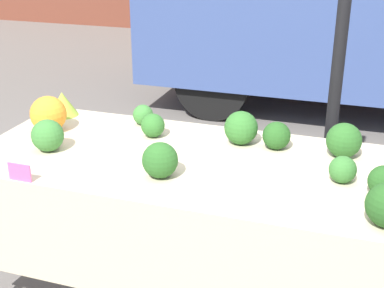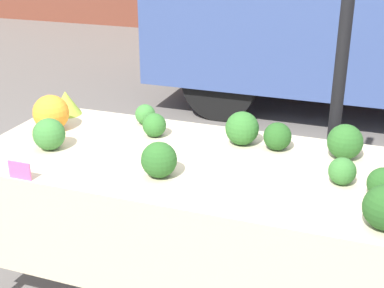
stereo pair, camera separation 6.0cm
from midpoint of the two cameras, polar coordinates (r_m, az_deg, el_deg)
The scene contains 14 objects.
tent_pole at distance 3.04m, azimuth 14.84°, elevation 8.91°, with size 0.07×0.07×2.59m.
market_table at distance 2.61m, azimuth -1.17°, elevation -4.22°, with size 2.20×0.97×0.89m.
orange_cauliflower at distance 3.06m, azimuth -15.62°, elevation 3.10°, with size 0.20×0.20×0.20m.
romanesco_head at distance 3.31m, azimuth -14.14°, elevation 4.19°, with size 0.18×0.18×0.14m.
broccoli_head_0 at distance 2.79m, azimuth 4.64°, elevation 1.73°, with size 0.18×0.18×0.18m.
broccoli_head_2 at distance 3.08m, azimuth -5.81°, elevation 3.12°, with size 0.12×0.12×0.12m.
broccoli_head_3 at distance 2.76m, azimuth 8.38°, elevation 0.89°, with size 0.14×0.14×0.14m.
broccoli_head_4 at distance 2.43m, azimuth -4.14°, elevation -1.73°, with size 0.17×0.17×0.17m.
broccoli_head_5 at distance 2.46m, azimuth 15.11°, elevation -2.65°, with size 0.12×0.12×0.12m.
broccoli_head_6 at distance 2.80m, azimuth -15.75°, elevation 0.88°, with size 0.16×0.16×0.16m.
broccoli_head_7 at distance 2.89m, azimuth -4.79°, elevation 1.98°, with size 0.13×0.13×0.13m.
broccoli_head_8 at distance 2.39m, azimuth 19.13°, elevation -3.79°, with size 0.14×0.14×0.14m.
broccoli_head_9 at distance 2.72m, azimuth 15.29°, elevation 0.38°, with size 0.17×0.17×0.17m.
price_sign at distance 2.53m, azimuth -18.56°, elevation -2.89°, with size 0.12×0.01×0.08m.
Camera 1 is at (0.76, -2.28, 1.98)m, focal length 50.00 mm.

